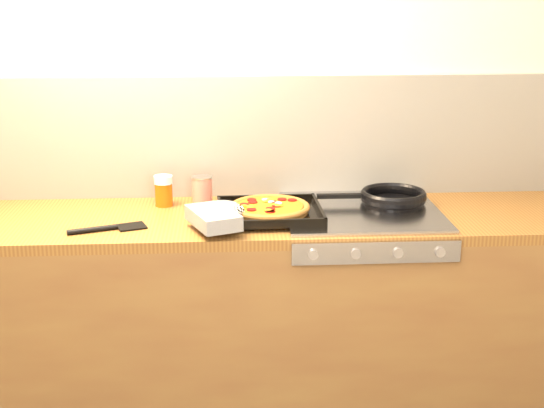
{
  "coord_description": "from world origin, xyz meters",
  "views": [
    {
      "loc": [
        -0.08,
        -1.68,
        1.76
      ],
      "look_at": [
        0.1,
        1.08,
        0.95
      ],
      "focal_mm": 50.0,
      "sensor_mm": 36.0,
      "label": 1
    }
  ],
  "objects": [
    {
      "name": "black_spatula",
      "position": [
        -0.5,
        0.95,
        0.91
      ],
      "size": [
        0.28,
        0.14,
        0.02
      ],
      "color": "black",
      "rests_on": "counter_run"
    },
    {
      "name": "wooden_spoon",
      "position": [
        0.21,
        1.28,
        0.91
      ],
      "size": [
        0.3,
        0.06,
        0.02
      ],
      "color": "#B2824B",
      "rests_on": "counter_run"
    },
    {
      "name": "stovetop",
      "position": [
        0.45,
        1.1,
        0.91
      ],
      "size": [
        0.6,
        0.56,
        0.02
      ],
      "primitive_type": "cube",
      "color": "#A1A1A6",
      "rests_on": "counter_run"
    },
    {
      "name": "counter_run",
      "position": [
        0.0,
        1.1,
        0.45
      ],
      "size": [
        3.2,
        0.62,
        0.9
      ],
      "color": "brown",
      "rests_on": "ground"
    },
    {
      "name": "juice_glass",
      "position": [
        -0.32,
        1.25,
        0.96
      ],
      "size": [
        0.1,
        0.1,
        0.12
      ],
      "color": "#CD4B0C",
      "rests_on": "counter_run"
    },
    {
      "name": "frying_pan",
      "position": [
        0.58,
        1.18,
        0.94
      ],
      "size": [
        0.44,
        0.26,
        0.04
      ],
      "color": "black",
      "rests_on": "stovetop"
    },
    {
      "name": "room_shell",
      "position": [
        0.0,
        1.39,
        1.15
      ],
      "size": [
        3.2,
        3.2,
        3.2
      ],
      "color": "white",
      "rests_on": "ground"
    },
    {
      "name": "pizza_on_tray",
      "position": [
        0.03,
        1.02,
        0.94
      ],
      "size": [
        0.52,
        0.46,
        0.07
      ],
      "color": "black",
      "rests_on": "stovetop"
    },
    {
      "name": "tomato_can",
      "position": [
        -0.17,
        1.26,
        0.96
      ],
      "size": [
        0.09,
        0.09,
        0.12
      ],
      "color": "#9D130C",
      "rests_on": "counter_run"
    }
  ]
}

